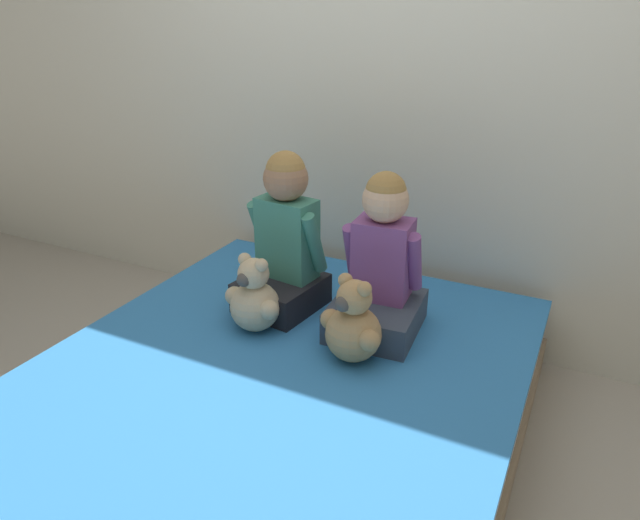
% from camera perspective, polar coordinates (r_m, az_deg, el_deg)
% --- Properties ---
extents(ground_plane, '(14.00, 14.00, 0.00)m').
position_cam_1_polar(ground_plane, '(2.29, -4.54, -18.49)').
color(ground_plane, '#B2A899').
extents(wall_behind_bed, '(8.00, 0.06, 2.50)m').
position_cam_1_polar(wall_behind_bed, '(2.72, 7.18, 17.49)').
color(wall_behind_bed, silver).
rests_on(wall_behind_bed, ground_plane).
extents(bed, '(1.68, 2.04, 0.36)m').
position_cam_1_polar(bed, '(2.17, -4.69, -14.98)').
color(bed, '#997F60').
rests_on(bed, ground_plane).
extents(child_on_left, '(0.35, 0.37, 0.67)m').
position_cam_1_polar(child_on_left, '(2.37, -3.55, 1.89)').
color(child_on_left, black).
rests_on(child_on_left, bed).
extents(child_on_right, '(0.36, 0.40, 0.63)m').
position_cam_1_polar(child_on_right, '(2.22, 6.07, -0.85)').
color(child_on_right, '#384251').
rests_on(child_on_right, bed).
extents(teddy_bear_held_by_left_child, '(0.26, 0.20, 0.32)m').
position_cam_1_polar(teddy_bear_held_by_left_child, '(2.26, -6.58, -3.91)').
color(teddy_bear_held_by_left_child, '#D1B78E').
rests_on(teddy_bear_held_by_left_child, bed).
extents(teddy_bear_held_by_right_child, '(0.26, 0.21, 0.33)m').
position_cam_1_polar(teddy_bear_held_by_right_child, '(2.06, 3.33, -6.58)').
color(teddy_bear_held_by_right_child, tan).
rests_on(teddy_bear_held_by_right_child, bed).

